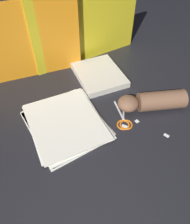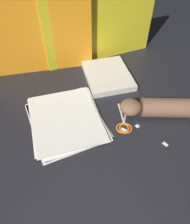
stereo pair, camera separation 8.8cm
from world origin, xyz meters
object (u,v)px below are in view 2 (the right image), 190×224
scissors (124,123)px  hand_forearm (156,108)px  book_closed (108,75)px  paper_stack (66,119)px

scissors → hand_forearm: (0.15, 0.00, 0.04)m
book_closed → scissors: book_closed is taller
scissors → paper_stack: bearing=156.5°
scissors → hand_forearm: hand_forearm is taller
paper_stack → hand_forearm: (0.37, -0.09, 0.03)m
paper_stack → book_closed: 0.34m
paper_stack → hand_forearm: size_ratio=1.17×
book_closed → hand_forearm: 0.32m
paper_stack → hand_forearm: bearing=-14.3°
hand_forearm → book_closed: bearing=107.8°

